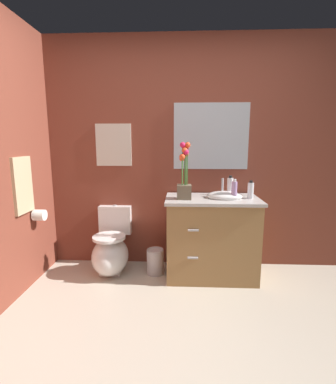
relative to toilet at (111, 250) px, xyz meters
name	(u,v)px	position (x,y,z in m)	size (l,w,h in m)	color
ground_plane	(187,375)	(0.79, -1.33, -0.24)	(10.06, 10.06, 0.00)	beige
wall_back	(203,155)	(0.99, 0.30, 1.01)	(4.70, 0.05, 2.50)	brown
toilet	(111,250)	(0.00, 0.00, 0.00)	(0.38, 0.59, 0.69)	white
vanity_cabinet	(212,236)	(1.06, -0.03, 0.19)	(0.94, 0.56, 1.02)	#9E7242
flower_vase	(184,178)	(0.78, -0.09, 0.80)	(0.14, 0.14, 0.56)	brown
soap_bottle	(230,187)	(1.24, 0.02, 0.70)	(0.06, 0.06, 0.22)	white
lotion_bottle	(234,190)	(1.26, -0.10, 0.69)	(0.05, 0.05, 0.20)	#B28CBF
hand_wash_bottle	(251,190)	(1.44, -0.04, 0.68)	(0.06, 0.06, 0.18)	white
trash_bin	(155,261)	(0.48, -0.02, -0.11)	(0.18, 0.18, 0.27)	#B7B7BC
wall_poster	(114,145)	(0.00, 0.27, 1.12)	(0.39, 0.01, 0.46)	beige
wall_mirror	(211,136)	(1.06, 0.27, 1.21)	(0.80, 0.01, 0.70)	#B2BCC6
hanging_towel	(23,185)	(-0.71, -0.34, 0.76)	(0.03, 0.28, 0.52)	tan
toilet_paper_roll	(39,215)	(-0.65, -0.20, 0.44)	(0.11, 0.11, 0.11)	white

